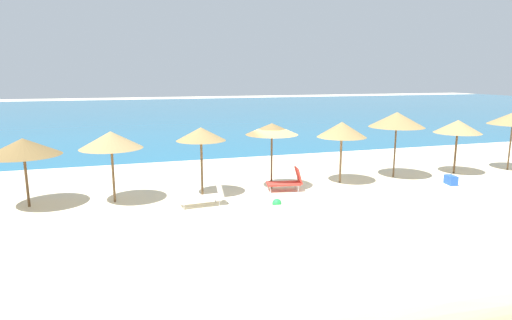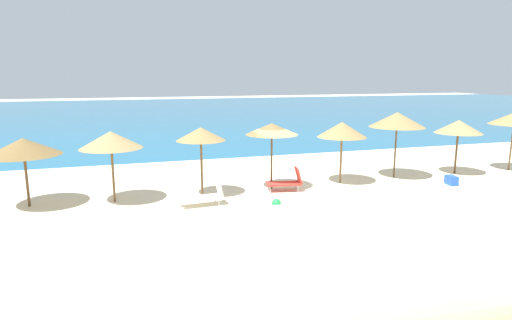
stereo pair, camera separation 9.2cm
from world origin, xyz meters
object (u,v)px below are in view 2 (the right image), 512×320
object	(u,v)px
beach_umbrella_5	(342,130)
lounge_chair_1	(205,195)
cooler_box	(451,180)
beach_umbrella_1	(23,147)
beach_umbrella_6	(397,120)
beach_ball	(276,203)
lounge_chair_0	(288,181)
beach_umbrella_4	(272,129)
beach_umbrella_7	(459,127)
beach_umbrella_3	(201,134)
beach_umbrella_2	(111,140)

from	to	relation	value
beach_umbrella_5	lounge_chair_1	xyz separation A→B (m)	(-6.30, -1.57, -1.96)
lounge_chair_1	cooler_box	xyz separation A→B (m)	(10.69, -0.20, -0.18)
lounge_chair_1	beach_umbrella_1	bearing A→B (deg)	69.24
beach_umbrella_6	cooler_box	bearing A→B (deg)	-52.25
lounge_chair_1	beach_ball	distance (m)	2.60
beach_umbrella_1	lounge_chair_0	xyz separation A→B (m)	(9.66, -0.77, -1.77)
beach_umbrella_5	beach_ball	distance (m)	5.22
beach_umbrella_4	beach_umbrella_7	bearing A→B (deg)	0.36
beach_umbrella_1	beach_umbrella_6	distance (m)	15.25
beach_umbrella_3	beach_umbrella_5	distance (m)	6.16
beach_umbrella_2	beach_umbrella_7	size ratio (longest dim) A/B	1.03
beach_umbrella_6	lounge_chair_1	xyz separation A→B (m)	(-9.17, -1.76, -2.28)
beach_umbrella_1	beach_ball	size ratio (longest dim) A/B	7.47
lounge_chair_1	cooler_box	distance (m)	10.69
beach_umbrella_1	cooler_box	bearing A→B (deg)	-6.69
beach_umbrella_2	beach_umbrella_5	size ratio (longest dim) A/B	0.99
beach_umbrella_2	beach_umbrella_3	world-z (taller)	beach_umbrella_3
beach_ball	beach_umbrella_2	bearing A→B (deg)	155.16
lounge_chair_0	beach_ball	distance (m)	2.42
beach_umbrella_3	beach_umbrella_4	size ratio (longest dim) A/B	0.98
lounge_chair_0	beach_umbrella_4	bearing A→B (deg)	56.89
lounge_chair_1	beach_umbrella_7	bearing A→B (deg)	-87.41
beach_umbrella_7	lounge_chair_0	size ratio (longest dim) A/B	1.70
beach_umbrella_1	cooler_box	distance (m)	16.99
beach_umbrella_2	beach_ball	size ratio (longest dim) A/B	7.80
beach_umbrella_6	lounge_chair_1	size ratio (longest dim) A/B	1.83
beach_umbrella_4	cooler_box	size ratio (longest dim) A/B	4.59
beach_umbrella_5	beach_umbrella_3	bearing A→B (deg)	-177.88
beach_umbrella_6	beach_ball	xyz separation A→B (m)	(-6.81, -2.84, -2.49)
beach_umbrella_5	beach_umbrella_7	bearing A→B (deg)	-0.23
beach_umbrella_6	cooler_box	distance (m)	3.49
lounge_chair_0	beach_ball	size ratio (longest dim) A/B	4.45
beach_umbrella_5	beach_ball	size ratio (longest dim) A/B	7.88
beach_ball	beach_umbrella_6	bearing A→B (deg)	22.63
beach_umbrella_3	beach_ball	size ratio (longest dim) A/B	7.92
lounge_chair_1	cooler_box	world-z (taller)	lounge_chair_1
beach_umbrella_4	lounge_chair_0	xyz separation A→B (m)	(0.52, -0.49, -2.09)
beach_umbrella_4	beach_umbrella_7	size ratio (longest dim) A/B	1.06
beach_umbrella_2	cooler_box	world-z (taller)	beach_umbrella_2
beach_umbrella_2	beach_ball	bearing A→B (deg)	-24.84
beach_umbrella_1	beach_umbrella_3	world-z (taller)	beach_umbrella_3
beach_umbrella_5	lounge_chair_1	bearing A→B (deg)	-165.98
beach_umbrella_1	beach_umbrella_2	world-z (taller)	beach_umbrella_2
beach_umbrella_5	beach_umbrella_2	bearing A→B (deg)	-179.34
beach_umbrella_7	cooler_box	distance (m)	3.21
beach_umbrella_4	beach_ball	xyz separation A→B (m)	(-0.71, -2.57, -2.32)
beach_umbrella_3	beach_umbrella_5	size ratio (longest dim) A/B	1.01
beach_ball	cooler_box	bearing A→B (deg)	6.04
lounge_chair_0	cooler_box	xyz separation A→B (m)	(7.10, -1.19, -0.20)
beach_umbrella_4	beach_umbrella_7	world-z (taller)	beach_umbrella_4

